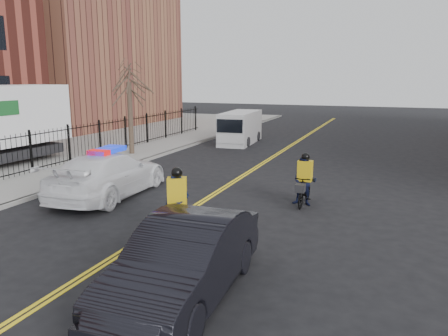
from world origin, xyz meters
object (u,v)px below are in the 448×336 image
police_cruiser (109,174)px  cargo_van (240,128)px  cyclist_near (178,214)px  cyclist_far (304,185)px  dark_sedan (185,260)px

police_cruiser → cargo_van: cargo_van is taller
cyclist_near → cyclist_far: cyclist_near is taller
dark_sedan → cyclist_near: size_ratio=2.31×
dark_sedan → cargo_van: cargo_van is taller
police_cruiser → dark_sedan: 8.54m
dark_sedan → cargo_van: (-6.06, 20.43, 0.21)m
police_cruiser → dark_sedan: police_cruiser is taller
cargo_van → cyclist_near: (4.34, -17.43, -0.33)m
cyclist_near → cyclist_far: 5.18m
police_cruiser → cargo_van: (0.08, 14.50, 0.19)m
dark_sedan → police_cruiser: bearing=133.4°
police_cruiser → cyclist_near: size_ratio=2.74×
cyclist_near → cyclist_far: (2.65, 4.45, 0.04)m
dark_sedan → cyclist_far: 7.50m
police_cruiser → cyclist_near: bearing=142.5°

